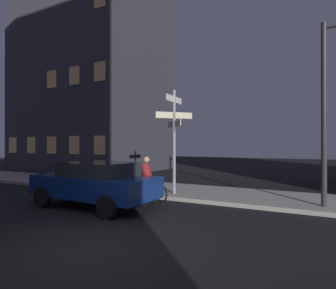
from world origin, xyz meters
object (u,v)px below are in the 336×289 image
at_px(car_near_left, 96,183).
at_px(cyclist, 145,181).
at_px(signpost, 174,132).
at_px(street_lamp, 332,97).

xyz_separation_m(car_near_left, cyclist, (1.14, 1.21, -0.04)).
height_order(signpost, street_lamp, street_lamp).
relative_size(car_near_left, cyclist, 2.38).
bearing_deg(signpost, car_near_left, -120.57).
xyz_separation_m(signpost, car_near_left, (-1.55, -2.63, -1.72)).
distance_m(street_lamp, cyclist, 6.44).
height_order(street_lamp, cyclist, street_lamp).
distance_m(signpost, street_lamp, 5.31).
height_order(signpost, car_near_left, signpost).
height_order(signpost, cyclist, signpost).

